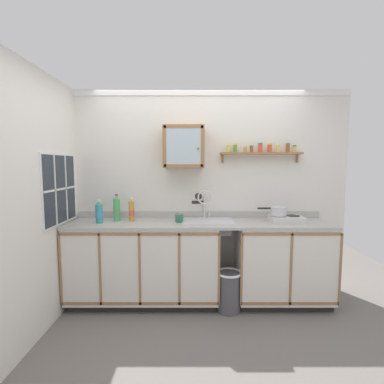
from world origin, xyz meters
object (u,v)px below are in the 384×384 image
object	(u,v)px
bottle_juice_amber_0	(132,211)
wall_cabinet	(184,147)
hot_plate_stove	(287,219)
trash_bin	(229,291)
bottle_detergent_teal_2	(100,213)
sink	(208,223)
bottle_soda_green_1	(117,209)
saucepan	(278,211)
warning_sign	(199,198)
mug	(180,218)

from	to	relation	value
bottle_juice_amber_0	wall_cabinet	xyz separation A→B (m)	(0.61, 0.08, 0.73)
hot_plate_stove	trash_bin	world-z (taller)	hot_plate_stove
bottle_detergent_teal_2	sink	bearing A→B (deg)	4.52
bottle_soda_green_1	bottle_detergent_teal_2	xyz separation A→B (m)	(-0.16, -0.13, -0.02)
bottle_soda_green_1	trash_bin	bearing A→B (deg)	-11.96
saucepan	warning_sign	world-z (taller)	warning_sign
bottle_juice_amber_0	bottle_detergent_teal_2	bearing A→B (deg)	-163.23
bottle_soda_green_1	wall_cabinet	size ratio (longest dim) A/B	0.65
hot_plate_stove	bottle_detergent_teal_2	world-z (taller)	bottle_detergent_teal_2
trash_bin	bottle_juice_amber_0	bearing A→B (deg)	167.61
mug	trash_bin	xyz separation A→B (m)	(0.55, -0.19, -0.77)
wall_cabinet	sink	bearing A→B (deg)	-18.41
sink	bottle_detergent_teal_2	size ratio (longest dim) A/B	2.23
bottle_detergent_teal_2	trash_bin	world-z (taller)	bottle_detergent_teal_2
saucepan	trash_bin	xyz separation A→B (m)	(-0.57, -0.20, -0.86)
bottle_soda_green_1	bottle_detergent_teal_2	bearing A→B (deg)	-141.13
hot_plate_stove	bottle_soda_green_1	xyz separation A→B (m)	(-1.95, 0.09, 0.10)
saucepan	warning_sign	distance (m)	0.95
sink	bottle_detergent_teal_2	xyz separation A→B (m)	(-1.22, -0.10, 0.14)
bottle_juice_amber_0	mug	xyz separation A→B (m)	(0.55, -0.06, -0.07)
hot_plate_stove	wall_cabinet	xyz separation A→B (m)	(-1.17, 0.15, 0.82)
bottle_detergent_teal_2	mug	size ratio (longest dim) A/B	2.01
bottle_juice_amber_0	trash_bin	world-z (taller)	bottle_juice_amber_0
bottle_detergent_teal_2	wall_cabinet	size ratio (longest dim) A/B	0.55
saucepan	warning_sign	bearing A→B (deg)	163.03
bottle_juice_amber_0	mug	world-z (taller)	bottle_juice_amber_0
bottle_juice_amber_0	sink	bearing A→B (deg)	-0.43
mug	hot_plate_stove	bearing A→B (deg)	-0.28
hot_plate_stove	trash_bin	size ratio (longest dim) A/B	0.81
trash_bin	saucepan	bearing A→B (deg)	19.16
bottle_juice_amber_0	trash_bin	size ratio (longest dim) A/B	0.62
mug	bottle_juice_amber_0	bearing A→B (deg)	174.16
sink	saucepan	xyz separation A→B (m)	(0.80, -0.04, 0.15)
bottle_soda_green_1	saucepan	bearing A→B (deg)	-2.23
sink	mug	bearing A→B (deg)	-171.21
hot_plate_stove	mug	size ratio (longest dim) A/B	2.75
bottle_detergent_teal_2	wall_cabinet	distance (m)	1.22
hot_plate_stove	mug	distance (m)	1.22
bottle_juice_amber_0	mug	distance (m)	0.56
sink	saucepan	world-z (taller)	sink
saucepan	wall_cabinet	xyz separation A→B (m)	(-1.08, 0.13, 0.73)
bottle_detergent_teal_2	warning_sign	distance (m)	1.18
bottle_detergent_teal_2	wall_cabinet	world-z (taller)	wall_cabinet
sink	bottle_juice_amber_0	world-z (taller)	sink
bottle_soda_green_1	wall_cabinet	distance (m)	1.06
saucepan	bottle_soda_green_1	distance (m)	1.86
hot_plate_stove	warning_sign	size ratio (longest dim) A/B	1.72
wall_cabinet	bottle_soda_green_1	bearing A→B (deg)	-175.95
bottle_detergent_teal_2	mug	xyz separation A→B (m)	(0.90, 0.05, -0.07)
sink	warning_sign	bearing A→B (deg)	112.90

